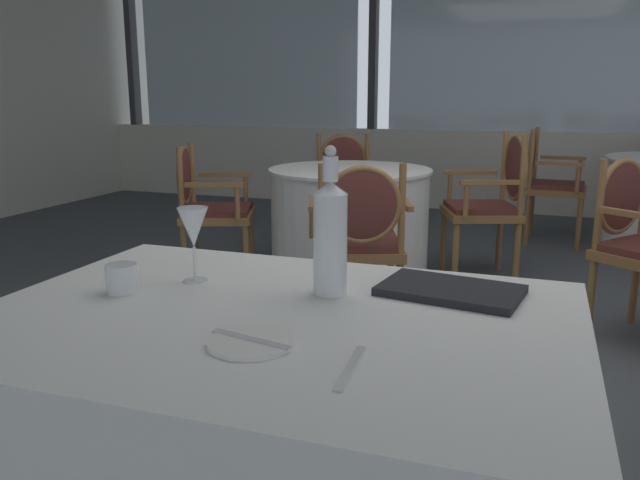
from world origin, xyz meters
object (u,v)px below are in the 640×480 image
object	(u,v)px
water_bottle	(330,235)
wine_glass	(193,229)
dining_chair_0_2	(360,233)
dining_chair_2_0	(547,176)
water_tumbler	(122,278)
side_plate	(251,342)
menu_book	(451,290)
dining_chair_0_0	(343,181)
dining_chair_0_3	(495,194)
dining_chair_0_1	(206,200)

from	to	relation	value
water_bottle	wine_glass	distance (m)	0.37
dining_chair_0_2	dining_chair_2_0	size ratio (longest dim) A/B	0.94
wine_glass	water_tumbler	xyz separation A→B (m)	(-0.13, -0.14, -0.11)
water_tumbler	dining_chair_2_0	world-z (taller)	dining_chair_2_0
side_plate	menu_book	xyz separation A→B (m)	(0.33, 0.46, 0.01)
water_bottle	dining_chair_2_0	size ratio (longest dim) A/B	0.38
dining_chair_0_0	water_bottle	bearing A→B (deg)	-3.10
side_plate	menu_book	bearing A→B (deg)	54.25
side_plate	wine_glass	distance (m)	0.50
side_plate	dining_chair_0_3	xyz separation A→B (m)	(0.24, 3.29, -0.18)
side_plate	dining_chair_2_0	world-z (taller)	dining_chair_2_0
dining_chair_0_0	dining_chair_0_3	world-z (taller)	dining_chair_0_3
water_bottle	menu_book	size ratio (longest dim) A/B	1.09
dining_chair_0_0	water_tumbler	bearing A→B (deg)	-11.20
side_plate	dining_chair_0_1	size ratio (longest dim) A/B	0.19
side_plate	menu_book	world-z (taller)	menu_book
water_tumbler	dining_chair_2_0	distance (m)	4.45
dining_chair_0_3	dining_chair_2_0	xyz separation A→B (m)	(0.33, 1.24, -0.01)
menu_book	dining_chair_0_0	xyz separation A→B (m)	(-1.33, 3.41, -0.22)
dining_chair_0_2	dining_chair_2_0	distance (m)	2.64
menu_book	side_plate	bearing A→B (deg)	-116.73
wine_glass	dining_chair_0_3	size ratio (longest dim) A/B	0.20
dining_chair_2_0	dining_chair_0_3	bearing A→B (deg)	-100.71
water_bottle	menu_book	distance (m)	0.33
menu_book	dining_chair_0_0	world-z (taller)	dining_chair_0_0
water_bottle	dining_chair_0_0	size ratio (longest dim) A/B	0.40
water_tumbler	dining_chair_0_0	distance (m)	3.71
water_bottle	dining_chair_0_0	distance (m)	3.68
water_bottle	dining_chair_2_0	xyz separation A→B (m)	(0.52, 4.17, -0.34)
dining_chair_0_3	water_bottle	bearing A→B (deg)	66.46
menu_book	water_bottle	bearing A→B (deg)	-152.73
side_plate	dining_chair_0_2	distance (m)	2.09
water_tumbler	menu_book	distance (m)	0.82
water_bottle	dining_chair_0_1	world-z (taller)	water_bottle
side_plate	dining_chair_0_1	bearing A→B (deg)	121.04
water_tumbler	dining_chair_0_0	size ratio (longest dim) A/B	0.08
water_tumbler	dining_chair_0_2	size ratio (longest dim) A/B	0.09
dining_chair_0_2	dining_chair_2_0	world-z (taller)	dining_chair_2_0
dining_chair_0_2	dining_chair_0_3	xyz separation A→B (m)	(0.59, 1.24, 0.05)
dining_chair_0_1	dining_chair_2_0	xyz separation A→B (m)	(2.15, 1.90, 0.03)
water_bottle	dining_chair_0_1	xyz separation A→B (m)	(-1.63, 2.27, -0.36)
dining_chair_0_3	dining_chair_0_2	bearing A→B (deg)	44.77
wine_glass	dining_chair_0_2	xyz separation A→B (m)	(-0.02, 1.70, -0.36)
menu_book	dining_chair_0_1	world-z (taller)	dining_chair_0_1
wine_glass	menu_book	xyz separation A→B (m)	(0.66, 0.11, -0.13)
wine_glass	dining_chair_0_1	distance (m)	2.63
dining_chair_0_3	dining_chair_2_0	bearing A→B (deg)	-124.45
dining_chair_0_1	dining_chair_0_2	world-z (taller)	dining_chair_0_1
dining_chair_0_2	dining_chair_0_3	size ratio (longest dim) A/B	0.92
water_bottle	dining_chair_0_2	size ratio (longest dim) A/B	0.41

